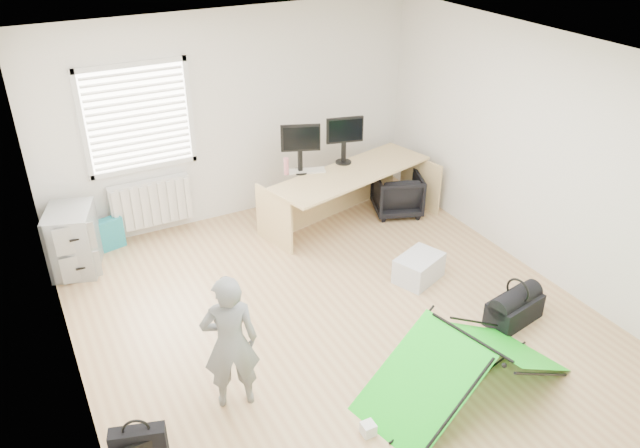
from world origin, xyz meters
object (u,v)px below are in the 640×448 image
kite (467,364)px  laptop_bag (139,445)px  filing_cabinet (73,240)px  thermos (286,166)px  duffel_bag (514,310)px  person (230,343)px  storage_crate (419,268)px  desk (351,199)px  monitor_right (344,146)px  monitor_left (300,155)px  office_chair (397,193)px

kite → laptop_bag: bearing=155.2°
filing_cabinet → thermos: thermos is taller
duffel_bag → thermos: bearing=102.1°
person → storage_crate: 2.70m
filing_cabinet → duffel_bag: 4.94m
desk → monitor_right: size_ratio=4.62×
monitor_left → duffel_bag: (1.02, -2.86, -0.86)m
kite → laptop_bag: 2.81m
office_chair → person: 3.97m
monitor_right → kite: bearing=-87.6°
thermos → office_chair: bearing=-12.2°
filing_cabinet → thermos: size_ratio=3.45×
monitor_right → storage_crate: (-0.02, -1.78, -0.84)m
office_chair → laptop_bag: size_ratio=1.47×
thermos → duffel_bag: bearing=-67.3°
thermos → office_chair: 1.63m
storage_crate → monitor_right: bearing=89.4°
person → kite: person is taller
filing_cabinet → duffel_bag: filing_cabinet is taller
desk → thermos: size_ratio=10.05×
monitor_left → laptop_bag: monitor_left is taller
desk → monitor_left: monitor_left is taller
thermos → laptop_bag: size_ratio=0.52×
filing_cabinet → office_chair: 4.13m
filing_cabinet → storage_crate: size_ratio=1.42×
monitor_right → person: bearing=-120.8°
duffel_bag → person: bearing=163.9°
filing_cabinet → monitor_left: 2.86m
desk → kite: size_ratio=1.15×
office_chair → storage_crate: 1.64m
office_chair → kite: bearing=87.0°
desk → monitor_left: size_ratio=4.55×
thermos → kite: thermos is taller
thermos → storage_crate: size_ratio=0.41×
desk → filing_cabinet: filing_cabinet is taller
monitor_left → duffel_bag: 3.16m
thermos → monitor_left: bearing=-6.9°
desk → kite: desk is taller
laptop_bag → storage_crate: bearing=34.3°
office_chair → desk: bearing=20.8°
desk → duffel_bag: (0.45, -2.56, -0.25)m
person → duffel_bag: 3.01m
person → storage_crate: size_ratio=2.42×
monitor_left → monitor_right: (0.63, 0.00, -0.00)m
office_chair → person: (-3.23, -2.28, 0.36)m
filing_cabinet → laptop_bag: 3.12m
monitor_right → storage_crate: monitor_right is taller
thermos → storage_crate: 2.10m
office_chair → monitor_left: bearing=7.8°
filing_cabinet → duffel_bag: (3.80, -3.14, -0.25)m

